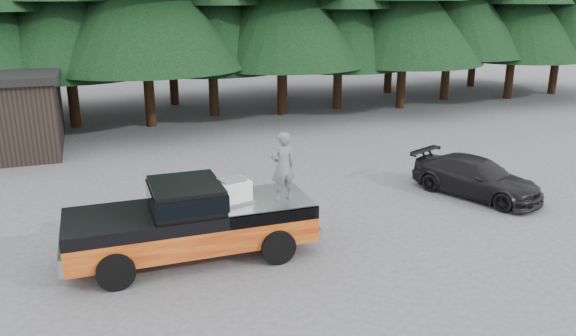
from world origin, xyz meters
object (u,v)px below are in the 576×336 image
object	(u,v)px
pickup_truck	(192,232)
man_on_bed	(283,167)
air_compressor	(232,192)
parked_car	(476,177)

from	to	relation	value
pickup_truck	man_on_bed	size ratio (longest dim) A/B	3.50
air_compressor	man_on_bed	xyz separation A→B (m)	(1.20, -0.27, 0.59)
pickup_truck	man_on_bed	xyz separation A→B (m)	(2.21, -0.34, 1.52)
pickup_truck	man_on_bed	distance (m)	2.70
air_compressor	parked_car	bearing A→B (deg)	-5.69
parked_car	man_on_bed	bearing A→B (deg)	170.75
air_compressor	man_on_bed	size ratio (longest dim) A/B	0.45
pickup_truck	man_on_bed	bearing A→B (deg)	-8.62
man_on_bed	pickup_truck	bearing A→B (deg)	-14.24
man_on_bed	parked_car	distance (m)	7.49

